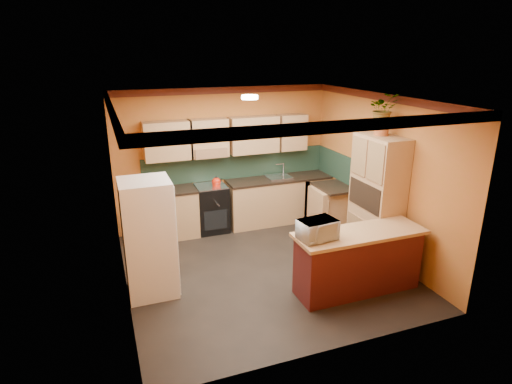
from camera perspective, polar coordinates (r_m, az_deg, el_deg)
room_shell at (r=6.54m, az=0.30°, el=7.27°), size 4.24×4.24×2.72m
base_cabinets_back at (r=8.44m, az=-1.85°, el=-1.74°), size 3.65×0.60×0.88m
countertop_back at (r=8.30m, az=-1.89°, el=1.24°), size 3.65×0.62×0.04m
stove at (r=8.28m, az=-5.96°, el=-2.16°), size 0.58×0.58×0.91m
kettle at (r=8.08m, az=-5.31°, el=1.43°), size 0.20×0.20×0.18m
sink at (r=8.55m, az=3.04°, el=2.00°), size 0.48×0.40×0.03m
base_cabinets_right at (r=8.31m, az=10.23°, el=-2.38°), size 0.60×0.80×0.88m
countertop_right at (r=8.16m, az=10.42°, el=0.64°), size 0.62×0.80×0.04m
fridge at (r=6.20m, az=-14.12°, el=-6.00°), size 0.68×0.66×1.70m
pantry at (r=7.17m, az=15.79°, el=-1.03°), size 0.48×0.90×2.10m
fern_pot at (r=6.93m, az=16.37°, el=7.94°), size 0.22×0.22×0.16m
fern at (r=6.88m, az=16.61°, el=10.58°), size 0.55×0.51×0.49m
breakfast_bar at (r=6.41m, az=13.40°, el=-9.18°), size 1.80×0.55×0.88m
bar_top at (r=6.21m, az=13.72°, el=-5.38°), size 1.90×0.65×0.05m
microwave at (r=5.81m, az=8.19°, el=-4.97°), size 0.54×0.40×0.28m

